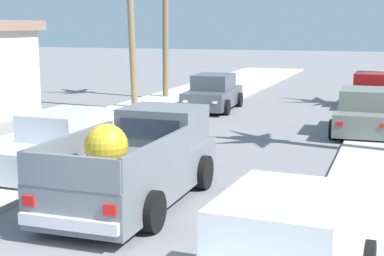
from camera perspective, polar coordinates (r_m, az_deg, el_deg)
sidewalk_left at (r=20.46m, az=-8.64°, el=-0.08°), size 4.72×60.00×0.12m
curb_left at (r=20.03m, az=-6.22°, el=-0.26°), size 0.16×60.00×0.10m
pickup_truck at (r=12.02m, az=-5.34°, el=-3.53°), size 2.24×5.22×1.82m
car_left_near at (r=14.66m, az=-12.36°, el=-1.61°), size 2.13×4.30×1.54m
car_right_near at (r=25.18m, az=2.09°, el=3.42°), size 2.20×4.33×1.54m
car_right_mid at (r=20.35m, az=16.56°, el=1.43°), size 2.08×4.28×1.54m
car_right_far at (r=27.40m, az=17.30°, el=3.51°), size 2.07×4.28×1.54m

